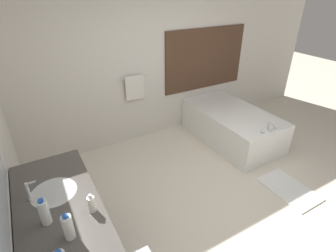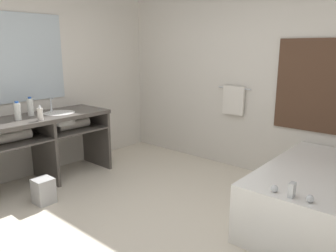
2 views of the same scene
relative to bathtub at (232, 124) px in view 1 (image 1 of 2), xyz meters
name	(u,v)px [view 1 (image 1 of 2)]	position (x,y,z in m)	size (l,w,h in m)	color
ground_plane	(231,211)	(-1.15, -1.32, -0.31)	(16.00, 16.00, 0.00)	beige
wall_back_with_blinds	(150,62)	(-1.11, 0.91, 1.04)	(7.40, 0.13, 2.70)	silver
vanity_counter	(64,226)	(-3.00, -1.16, 0.34)	(0.67, 1.67, 0.87)	#4C4742
sink_faucet	(29,192)	(-3.18, -0.94, 0.65)	(0.09, 0.04, 0.18)	silver
bathtub	(232,124)	(0.00, 0.00, 0.00)	(0.96, 1.75, 0.68)	white
water_bottle_1	(44,212)	(-3.10, -1.27, 0.68)	(0.08, 0.08, 0.24)	silver
water_bottle_2	(68,227)	(-2.97, -1.50, 0.67)	(0.08, 0.08, 0.22)	silver
soap_dispenser	(91,204)	(-2.76, -1.33, 0.64)	(0.06, 0.06, 0.17)	white
bath_mat	(289,189)	(-0.19, -1.42, -0.30)	(0.48, 0.75, 0.02)	white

